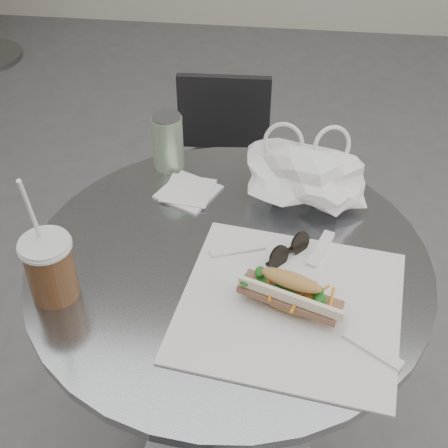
# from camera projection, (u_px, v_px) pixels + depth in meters

# --- Properties ---
(cafe_table) EXTENTS (0.76, 0.76, 0.74)m
(cafe_table) POSITION_uv_depth(u_px,v_px,m) (228.00, 351.00, 1.35)
(cafe_table) COLOR slate
(cafe_table) RESTS_ON ground
(chair_far) EXTENTS (0.36, 0.37, 0.68)m
(chair_far) POSITION_uv_depth(u_px,v_px,m) (221.00, 204.00, 1.99)
(chair_far) COLOR #2A2A2C
(chair_far) RESTS_ON ground
(sandwich_paper) EXTENTS (0.42, 0.40, 0.00)m
(sandwich_paper) POSITION_uv_depth(u_px,v_px,m) (290.00, 305.00, 1.08)
(sandwich_paper) COLOR white
(sandwich_paper) RESTS_ON cafe_table
(banh_mi) EXTENTS (0.23, 0.15, 0.07)m
(banh_mi) POSITION_uv_depth(u_px,v_px,m) (290.00, 293.00, 1.05)
(banh_mi) COLOR tan
(banh_mi) RESTS_ON sandwich_paper
(iced_coffee) EXTENTS (0.09, 0.09, 0.26)m
(iced_coffee) POSITION_uv_depth(u_px,v_px,m) (50.00, 267.00, 1.06)
(iced_coffee) COLOR brown
(iced_coffee) RESTS_ON cafe_table
(sunglasses) EXTENTS (0.08, 0.09, 0.05)m
(sunglasses) POSITION_uv_depth(u_px,v_px,m) (289.00, 251.00, 1.16)
(sunglasses) COLOR black
(sunglasses) RESTS_ON cafe_table
(plastic_bag) EXTENTS (0.26, 0.21, 0.12)m
(plastic_bag) POSITION_uv_depth(u_px,v_px,m) (305.00, 176.00, 1.27)
(plastic_bag) COLOR white
(plastic_bag) RESTS_ON cafe_table
(napkin_stack) EXTENTS (0.15, 0.15, 0.01)m
(napkin_stack) POSITION_uv_depth(u_px,v_px,m) (188.00, 192.00, 1.32)
(napkin_stack) COLOR white
(napkin_stack) RESTS_ON cafe_table
(drink_can) EXTENTS (0.07, 0.07, 0.13)m
(drink_can) POSITION_uv_depth(u_px,v_px,m) (168.00, 142.00, 1.36)
(drink_can) COLOR #649A5A
(drink_can) RESTS_ON cafe_table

